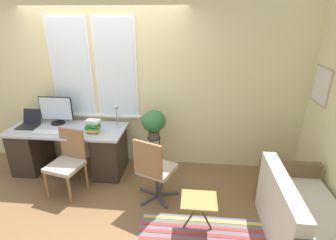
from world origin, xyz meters
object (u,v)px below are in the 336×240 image
at_px(plant_stand, 154,143).
at_px(laptop, 29,123).
at_px(keyboard, 48,132).
at_px(mouse, 67,132).
at_px(book_stack, 93,126).
at_px(potted_plant, 154,122).
at_px(office_chair_swivel, 154,169).
at_px(desk_lamp, 116,111).
at_px(desk_chair_wooden, 68,160).
at_px(couch_loveseat, 301,221).
at_px(folding_stool, 199,202).
at_px(monitor, 56,110).

bearing_deg(plant_stand, laptop, -179.16).
height_order(keyboard, plant_stand, keyboard).
distance_m(mouse, book_stack, 0.40).
distance_m(book_stack, potted_plant, 0.90).
bearing_deg(keyboard, book_stack, 7.17).
bearing_deg(book_stack, laptop, 172.67).
relative_size(book_stack, office_chair_swivel, 0.23).
xyz_separation_m(keyboard, desk_lamp, (0.97, 0.34, 0.25)).
bearing_deg(office_chair_swivel, potted_plant, -59.08).
distance_m(desk_chair_wooden, potted_plant, 1.34).
height_order(mouse, potted_plant, potted_plant).
relative_size(desk_lamp, couch_loveseat, 0.26).
distance_m(desk_lamp, folding_stool, 1.89).
bearing_deg(folding_stool, couch_loveseat, -3.74).
height_order(mouse, plant_stand, mouse).
distance_m(office_chair_swivel, couch_loveseat, 1.81).
bearing_deg(folding_stool, monitor, 150.87).
height_order(desk_chair_wooden, folding_stool, desk_chair_wooden).
distance_m(monitor, desk_lamp, 0.99).
relative_size(desk_chair_wooden, office_chair_swivel, 0.96).
bearing_deg(folding_stool, office_chair_swivel, 140.70).
height_order(mouse, office_chair_swivel, office_chair_swivel).
xyz_separation_m(mouse, folding_stool, (1.96, -0.93, -0.37)).
relative_size(potted_plant, folding_stool, 1.01).
bearing_deg(office_chair_swivel, mouse, 4.25).
bearing_deg(desk_chair_wooden, keyboard, 155.60).
bearing_deg(couch_loveseat, laptop, 72.42).
relative_size(laptop, plant_stand, 0.52).
xyz_separation_m(book_stack, office_chair_swivel, (0.98, -0.51, -0.35)).
xyz_separation_m(laptop, mouse, (0.71, -0.20, -0.04)).
height_order(monitor, folding_stool, monitor).
height_order(keyboard, desk_lamp, desk_lamp).
distance_m(potted_plant, folding_stool, 1.43).
height_order(laptop, plant_stand, laptop).
distance_m(monitor, mouse, 0.50).
distance_m(laptop, mouse, 0.74).
xyz_separation_m(keyboard, book_stack, (0.68, 0.09, 0.10)).
height_order(desk_lamp, book_stack, desk_lamp).
bearing_deg(laptop, potted_plant, 0.84).
bearing_deg(couch_loveseat, office_chair_swivel, 72.02).
height_order(keyboard, potted_plant, potted_plant).
distance_m(keyboard, plant_stand, 1.60).
bearing_deg(monitor, potted_plant, -3.92).
bearing_deg(couch_loveseat, plant_stand, 55.81).
distance_m(monitor, plant_stand, 1.65).
bearing_deg(monitor, desk_chair_wooden, -57.29).
xyz_separation_m(book_stack, folding_stool, (1.57, -0.99, -0.46)).
height_order(plant_stand, folding_stool, plant_stand).
distance_m(mouse, plant_stand, 1.31).
xyz_separation_m(laptop, folding_stool, (2.67, -1.13, -0.41)).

